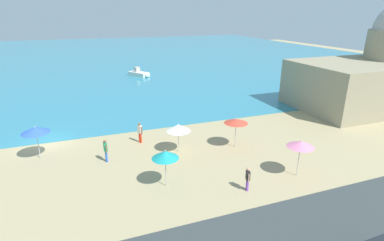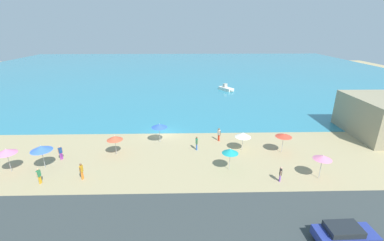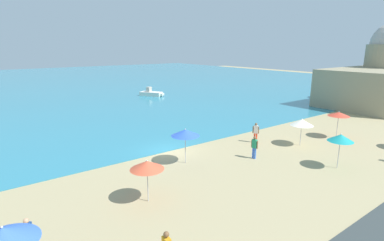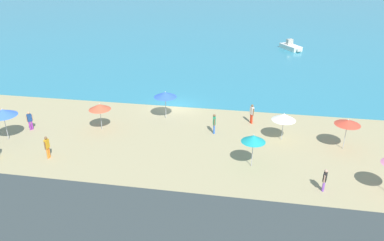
# 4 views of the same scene
# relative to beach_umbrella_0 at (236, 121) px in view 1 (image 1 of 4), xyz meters

# --- Properties ---
(ground_plane) EXTENTS (160.00, 160.00, 0.00)m
(ground_plane) POSITION_rel_beach_umbrella_0_xyz_m (-14.61, 6.15, -2.26)
(ground_plane) COLOR tan
(sea) EXTENTS (150.00, 110.00, 0.05)m
(sea) POSITION_rel_beach_umbrella_0_xyz_m (-14.61, 61.15, -2.23)
(sea) COLOR teal
(sea) RESTS_ON ground_plane
(beach_umbrella_0) EXTENTS (1.93, 1.93, 2.52)m
(beach_umbrella_0) POSITION_rel_beach_umbrella_0_xyz_m (0.00, 0.00, 0.00)
(beach_umbrella_0) COLOR #B2B2B7
(beach_umbrella_0) RESTS_ON ground_plane
(beach_umbrella_1) EXTENTS (1.71, 1.71, 2.53)m
(beach_umbrella_1) POSITION_rel_beach_umbrella_0_xyz_m (-6.95, -3.80, -0.05)
(beach_umbrella_1) COLOR #B2B2B7
(beach_umbrella_1) RESTS_ON ground_plane
(beach_umbrella_3) EXTENTS (1.92, 1.92, 2.37)m
(beach_umbrella_3) POSITION_rel_beach_umbrella_0_xyz_m (-4.66, 0.71, -0.22)
(beach_umbrella_3) COLOR #B2B2B7
(beach_umbrella_3) RESTS_ON ground_plane
(beach_umbrella_5) EXTENTS (1.78, 1.78, 2.62)m
(beach_umbrella_5) POSITION_rel_beach_umbrella_0_xyz_m (1.77, -5.62, 0.08)
(beach_umbrella_5) COLOR #B2B2B7
(beach_umbrella_5) RESTS_ON ground_plane
(beach_umbrella_7) EXTENTS (2.05, 2.05, 2.61)m
(beach_umbrella_7) POSITION_rel_beach_umbrella_0_xyz_m (-14.94, 3.31, 0.05)
(beach_umbrella_7) COLOR #B2B2B7
(beach_umbrella_7) RESTS_ON ground_plane
(bather_1) EXTENTS (0.32, 0.55, 1.58)m
(bather_1) POSITION_rel_beach_umbrella_0_xyz_m (-2.33, -6.03, -1.38)
(bather_1) COLOR purple
(bather_1) RESTS_ON ground_plane
(bather_3) EXTENTS (0.39, 0.48, 1.80)m
(bather_3) POSITION_rel_beach_umbrella_0_xyz_m (-7.19, 3.52, -1.24)
(bather_3) COLOR #F93C1F
(bather_3) RESTS_ON ground_plane
(bather_5) EXTENTS (0.27, 0.56, 1.75)m
(bather_5) POSITION_rel_beach_umbrella_0_xyz_m (-10.22, 0.95, -1.27)
(bather_5) COLOR blue
(bather_5) RESTS_ON ground_plane
(skiff_nearshore) EXTENTS (3.43, 4.18, 1.50)m
(skiff_nearshore) POSITION_rel_beach_umbrella_0_xyz_m (-1.98, 31.69, -1.79)
(skiff_nearshore) COLOR silver
(skiff_nearshore) RESTS_ON sea
(harbor_fortress) EXTENTS (16.07, 9.95, 11.83)m
(harbor_fortress) POSITION_rel_beach_umbrella_0_xyz_m (21.44, 5.10, 1.91)
(harbor_fortress) COLOR gray
(harbor_fortress) RESTS_ON ground_plane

